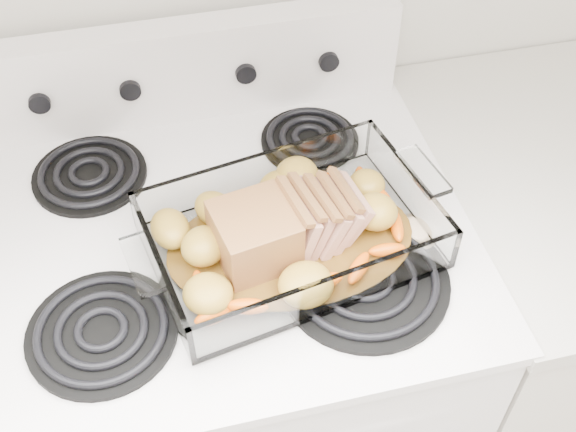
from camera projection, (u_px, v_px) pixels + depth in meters
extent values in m
cube|color=white|center=(235.00, 380.00, 1.48)|extent=(0.76, 0.65, 0.92)
cube|color=white|center=(219.00, 231.00, 1.14)|extent=(0.78, 0.67, 0.02)
cube|color=white|center=(186.00, 70.00, 1.26)|extent=(0.76, 0.06, 0.18)
cylinder|color=black|center=(102.00, 333.00, 1.00)|extent=(0.21, 0.21, 0.01)
cylinder|color=black|center=(365.00, 281.00, 1.06)|extent=(0.25, 0.25, 0.01)
cylinder|color=black|center=(90.00, 175.00, 1.21)|extent=(0.19, 0.19, 0.01)
cylinder|color=black|center=(309.00, 140.00, 1.27)|extent=(0.17, 0.17, 0.01)
cylinder|color=black|center=(40.00, 102.00, 1.20)|extent=(0.04, 0.02, 0.04)
cylinder|color=black|center=(130.00, 89.00, 1.23)|extent=(0.04, 0.02, 0.04)
cylinder|color=black|center=(245.00, 72.00, 1.26)|extent=(0.04, 0.02, 0.04)
cylinder|color=black|center=(328.00, 60.00, 1.28)|extent=(0.04, 0.02, 0.04)
cube|color=silver|center=(530.00, 319.00, 1.60)|extent=(0.55, 0.65, 0.90)
cube|color=white|center=(291.00, 245.00, 1.09)|extent=(0.41, 0.27, 0.01)
cube|color=white|center=(314.00, 298.00, 0.98)|extent=(0.41, 0.01, 0.07)
cube|color=white|center=(272.00, 168.00, 1.15)|extent=(0.41, 0.01, 0.07)
cube|color=white|center=(155.00, 253.00, 1.03)|extent=(0.01, 0.27, 0.07)
cube|color=white|center=(419.00, 205.00, 1.09)|extent=(0.01, 0.27, 0.07)
cylinder|color=#593911|center=(291.00, 243.00, 1.09)|extent=(0.24, 0.24, 0.00)
cube|color=olive|center=(252.00, 231.00, 1.05)|extent=(0.11, 0.11, 0.09)
cube|color=tan|center=(295.00, 224.00, 1.06)|extent=(0.04, 0.11, 0.08)
cube|color=tan|center=(309.00, 222.00, 1.06)|extent=(0.04, 0.10, 0.08)
cube|color=tan|center=(322.00, 221.00, 1.07)|extent=(0.05, 0.10, 0.08)
cube|color=tan|center=(336.00, 219.00, 1.07)|extent=(0.05, 0.10, 0.07)
cube|color=tan|center=(349.00, 217.00, 1.08)|extent=(0.05, 0.10, 0.07)
ellipsoid|color=#FC5E00|center=(197.00, 303.00, 1.00)|extent=(0.06, 0.02, 0.02)
ellipsoid|color=#FC5E00|center=(386.00, 266.00, 1.05)|extent=(0.06, 0.02, 0.02)
ellipsoid|color=#FC5E00|center=(391.00, 210.00, 1.12)|extent=(0.06, 0.02, 0.02)
ellipsoid|color=#FC5E00|center=(177.00, 237.00, 1.08)|extent=(0.06, 0.02, 0.02)
ellipsoid|color=#BC8F25|center=(173.00, 212.00, 1.10)|extent=(0.07, 0.06, 0.05)
ellipsoid|color=#BC8F25|center=(291.00, 187.00, 1.14)|extent=(0.07, 0.06, 0.05)
ellipsoid|color=#BC8F25|center=(381.00, 228.00, 1.08)|extent=(0.07, 0.06, 0.05)
cylinder|color=tan|center=(353.00, 198.00, 1.16)|extent=(0.12, 0.18, 0.02)
ellipsoid|color=tan|center=(417.00, 231.00, 1.11)|extent=(0.05, 0.07, 0.02)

